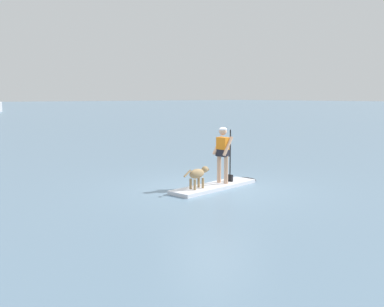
# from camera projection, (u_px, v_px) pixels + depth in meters

# --- Properties ---
(ground_plane) EXTENTS (400.00, 400.00, 0.00)m
(ground_plane) POSITION_uv_depth(u_px,v_px,m) (214.00, 188.00, 12.92)
(ground_plane) COLOR slate
(paddleboard) EXTENTS (3.33, 1.17, 0.10)m
(paddleboard) POSITION_uv_depth(u_px,v_px,m) (219.00, 185.00, 13.08)
(paddleboard) COLOR silver
(paddleboard) RESTS_ON ground_plane
(person_paddler) EXTENTS (0.64, 0.52, 1.62)m
(person_paddler) POSITION_uv_depth(u_px,v_px,m) (223.00, 151.00, 13.08)
(person_paddler) COLOR tan
(person_paddler) RESTS_ON paddleboard
(dog) EXTENTS (1.01, 0.29, 0.58)m
(dog) POSITION_uv_depth(u_px,v_px,m) (198.00, 174.00, 12.36)
(dog) COLOR #997A51
(dog) RESTS_ON paddleboard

